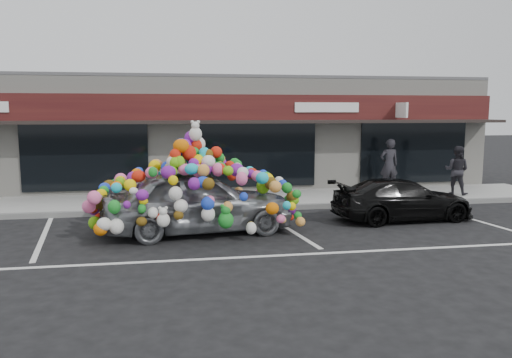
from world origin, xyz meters
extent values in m
plane|color=black|center=(0.00, 0.00, 0.00)|extent=(90.00, 90.00, 0.00)
cube|color=beige|center=(0.00, 8.50, 2.10)|extent=(24.00, 6.00, 4.20)
cube|color=#59595B|center=(0.00, 8.50, 4.25)|extent=(24.00, 6.00, 0.12)
cube|color=#360E11|center=(0.00, 5.42, 3.15)|extent=(24.00, 0.18, 0.90)
cube|color=black|center=(0.00, 4.90, 2.65)|extent=(24.00, 1.20, 0.10)
cube|color=white|center=(8.20, 4.95, 3.05)|extent=(0.08, 0.95, 0.55)
cube|color=white|center=(5.50, 5.30, 3.15)|extent=(2.40, 0.04, 0.35)
cube|color=black|center=(-3.00, 5.47, 1.45)|extent=(4.20, 0.12, 2.30)
cube|color=black|center=(3.00, 5.47, 1.45)|extent=(4.20, 0.12, 2.30)
cube|color=black|center=(9.00, 5.47, 1.45)|extent=(4.20, 0.12, 2.30)
cube|color=#9C9B96|center=(0.00, 4.00, 0.07)|extent=(26.00, 3.00, 0.15)
cube|color=slate|center=(0.00, 2.50, 0.07)|extent=(26.00, 0.18, 0.16)
cube|color=silver|center=(-3.20, 0.20, 0.00)|extent=(0.73, 4.37, 0.01)
cube|color=silver|center=(2.80, 0.20, 0.00)|extent=(0.73, 4.37, 0.01)
cube|color=silver|center=(8.20, 0.20, 0.00)|extent=(0.73, 4.37, 0.01)
cube|color=silver|center=(2.00, -2.30, 0.00)|extent=(14.00, 0.12, 0.01)
imported|color=#B4BABF|center=(0.52, 0.03, 0.80)|extent=(2.44, 4.88, 1.60)
ellipsoid|color=#E90109|center=(0.52, 0.03, 2.19)|extent=(1.64, 2.12, 1.20)
sphere|color=yellow|center=(2.16, -0.12, 1.14)|extent=(0.34, 0.34, 0.34)
sphere|color=#2B32FB|center=(1.12, -0.99, 0.55)|extent=(0.36, 0.36, 0.36)
sphere|color=green|center=(-0.28, 1.04, 0.60)|extent=(0.30, 0.30, 0.30)
sphere|color=#E96888|center=(0.52, 0.03, 2.74)|extent=(0.32, 0.32, 0.32)
sphere|color=#FF4C0E|center=(-0.89, 0.13, 1.15)|extent=(0.30, 0.30, 0.30)
imported|color=black|center=(6.22, 0.56, 0.57)|extent=(1.85, 4.05, 1.15)
imported|color=black|center=(7.69, 4.70, 1.09)|extent=(0.69, 0.46, 1.87)
imported|color=black|center=(9.62, 3.46, 0.99)|extent=(1.03, 1.03, 1.68)
camera|label=1|loc=(-0.10, -12.24, 3.01)|focal=35.00mm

